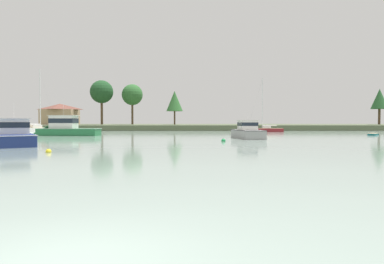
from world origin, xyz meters
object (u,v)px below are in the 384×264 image
(sailboat_white, at_px, (37,130))
(sailboat_maroon, at_px, (265,131))
(cruiser_navy, at_px, (14,139))
(dinghy_teal, at_px, (373,135))
(mooring_buoy_yellow, at_px, (49,152))
(cruiser_grey, at_px, (246,134))
(cruiser_green, at_px, (62,131))
(mooring_buoy_green, at_px, (223,141))

(sailboat_white, bearing_deg, sailboat_maroon, -1.36)
(cruiser_navy, xyz_separation_m, dinghy_teal, (45.96, 21.18, -0.43))
(dinghy_teal, height_order, mooring_buoy_yellow, dinghy_teal)
(cruiser_grey, height_order, mooring_buoy_yellow, cruiser_grey)
(cruiser_green, xyz_separation_m, cruiser_navy, (2.76, -20.57, -0.22))
(cruiser_green, relative_size, sailboat_white, 0.78)
(cruiser_navy, xyz_separation_m, sailboat_white, (-14.89, 40.11, -0.27))
(sailboat_white, relative_size, cruiser_grey, 1.59)
(cruiser_green, bearing_deg, mooring_buoy_yellow, -72.08)
(sailboat_white, xyz_separation_m, mooring_buoy_green, (35.39, -35.62, -0.20))
(cruiser_green, relative_size, dinghy_teal, 3.71)
(sailboat_white, height_order, mooring_buoy_yellow, sailboat_white)
(sailboat_maroon, bearing_deg, mooring_buoy_green, -109.68)
(sailboat_white, bearing_deg, cruiser_navy, -69.63)
(cruiser_green, xyz_separation_m, sailboat_white, (-12.13, 19.54, -0.49))
(mooring_buoy_yellow, bearing_deg, sailboat_white, 113.87)
(sailboat_white, bearing_deg, dinghy_teal, -17.28)
(sailboat_maroon, height_order, cruiser_navy, sailboat_maroon)
(cruiser_green, relative_size, mooring_buoy_green, 20.67)
(sailboat_maroon, distance_m, mooring_buoy_green, 36.62)
(dinghy_teal, bearing_deg, sailboat_maroon, 126.40)
(cruiser_navy, distance_m, cruiser_grey, 27.35)
(dinghy_teal, relative_size, cruiser_grey, 0.34)
(cruiser_green, height_order, cruiser_navy, cruiser_green)
(cruiser_green, height_order, dinghy_teal, cruiser_green)
(cruiser_grey, relative_size, mooring_buoy_yellow, 19.38)
(sailboat_maroon, height_order, mooring_buoy_green, sailboat_maroon)
(cruiser_grey, bearing_deg, dinghy_teal, 21.79)
(cruiser_green, relative_size, mooring_buoy_yellow, 24.13)
(sailboat_maroon, bearing_deg, cruiser_green, -152.66)
(sailboat_white, xyz_separation_m, dinghy_teal, (60.85, -18.93, -0.17))
(cruiser_navy, distance_m, mooring_buoy_green, 20.99)
(cruiser_grey, distance_m, mooring_buoy_green, 8.90)
(cruiser_navy, height_order, mooring_buoy_yellow, cruiser_navy)
(cruiser_green, xyz_separation_m, cruiser_grey, (27.07, -8.04, -0.27))
(cruiser_green, height_order, mooring_buoy_green, cruiser_green)
(sailboat_white, bearing_deg, mooring_buoy_green, -45.18)
(mooring_buoy_green, bearing_deg, sailboat_white, 134.82)
(cruiser_green, xyz_separation_m, dinghy_teal, (48.72, 0.61, -0.66))
(mooring_buoy_yellow, bearing_deg, cruiser_navy, 127.59)
(mooring_buoy_green, bearing_deg, cruiser_green, 145.35)
(mooring_buoy_yellow, bearing_deg, sailboat_maroon, 61.29)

